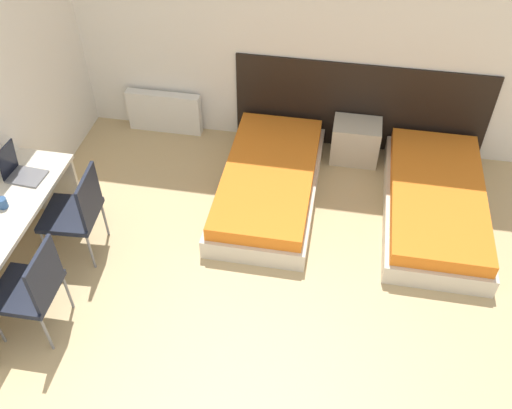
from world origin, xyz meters
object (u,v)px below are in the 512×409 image
bed_near_window (269,183)px  bed_near_door (435,203)px  nightstand (355,141)px  chair_near_laptop (77,210)px  laptop (20,171)px  chair_near_notebook (32,287)px

bed_near_window → bed_near_door: same height
bed_near_door → nightstand: 1.14m
chair_near_laptop → laptop: 0.58m
bed_near_window → chair_near_notebook: size_ratio=2.13×
bed_near_door → chair_near_laptop: 3.40m
bed_near_window → chair_near_laptop: size_ratio=2.13×
laptop → chair_near_notebook: bearing=-58.8°
chair_near_notebook → bed_near_door: bearing=29.7°
bed_near_window → nightstand: bearing=43.4°
bed_near_window → nightstand: size_ratio=3.79×
chair_near_notebook → laptop: size_ratio=2.79×
bed_near_window → chair_near_laptop: (-1.56, -1.04, 0.34)m
bed_near_door → chair_near_laptop: chair_near_laptop is taller
bed_near_door → chair_near_laptop: bearing=-162.0°
bed_near_door → chair_near_notebook: size_ratio=2.13×
bed_near_window → nightstand: (0.83, 0.78, 0.06)m
bed_near_door → nightstand: size_ratio=3.79×
chair_near_laptop → bed_near_door: bearing=14.1°
nightstand → chair_near_notebook: bearing=-131.6°
bed_near_door → laptop: laptop is taller
bed_near_window → chair_near_notebook: (-1.56, -1.91, 0.34)m
nightstand → laptop: (-2.88, -1.73, 0.59)m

